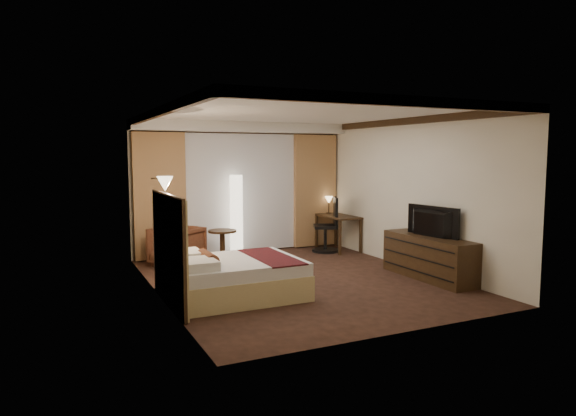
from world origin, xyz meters
name	(u,v)px	position (x,y,z in m)	size (l,w,h in m)	color
floor	(298,280)	(0.00, 0.00, 0.00)	(4.50, 5.50, 0.01)	black
ceiling	(299,113)	(0.00, 0.00, 2.70)	(4.50, 5.50, 0.01)	white
back_wall	(240,188)	(0.00, 2.75, 1.35)	(4.50, 0.02, 2.70)	beige
left_wall	(158,204)	(-2.25, 0.00, 1.35)	(0.02, 5.50, 2.70)	beige
right_wall	(410,193)	(2.25, 0.00, 1.35)	(0.02, 5.50, 2.70)	beige
crown_molding	(299,117)	(0.00, 0.00, 2.64)	(4.50, 5.50, 0.12)	black
soffit	(244,127)	(0.00, 2.50, 2.60)	(4.50, 0.50, 0.20)	white
curtain_sheer	(241,193)	(0.00, 2.67, 1.25)	(2.48, 0.04, 2.45)	silver
curtain_left_drape	(160,196)	(-1.70, 2.61, 1.25)	(1.00, 0.14, 2.45)	tan
curtain_right_drape	(315,191)	(1.70, 2.61, 1.25)	(1.00, 0.14, 2.45)	tan
wall_sconce	(165,184)	(-2.09, 0.23, 1.62)	(0.24, 0.24, 0.24)	white
bed	(235,278)	(-1.27, -0.49, 0.27)	(1.85, 1.44, 0.54)	white
headboard	(170,251)	(-2.20, -0.49, 0.75)	(0.12, 1.74, 1.50)	tan
armchair	(177,244)	(-1.55, 1.92, 0.40)	(0.78, 0.73, 0.80)	#492315
side_table	(222,245)	(-0.65, 1.99, 0.30)	(0.55, 0.55, 0.60)	black
floor_lamp	(236,215)	(-0.21, 2.41, 0.83)	(0.35, 0.35, 1.65)	white
desk	(338,233)	(1.95, 2.01, 0.38)	(0.55, 1.10, 0.75)	black
desk_lamp	(329,206)	(1.95, 2.42, 0.92)	(0.18, 0.18, 0.34)	#FFD899
office_chair	(325,225)	(1.61, 1.96, 0.58)	(0.56, 0.56, 1.16)	black
dresser	(429,257)	(2.00, -0.82, 0.35)	(0.50, 1.82, 0.71)	black
television	(428,218)	(1.97, -0.82, 1.01)	(1.06, 0.61, 0.14)	black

